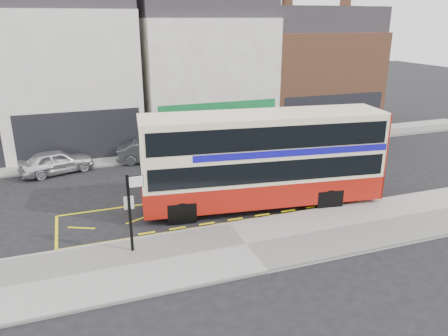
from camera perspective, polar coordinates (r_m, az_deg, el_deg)
name	(u,v)px	position (r m, az deg, el deg)	size (l,w,h in m)	color
ground	(226,223)	(19.29, 0.25, -7.15)	(120.00, 120.00, 0.00)	black
pavement	(246,245)	(17.36, 2.88, -10.07)	(40.00, 4.00, 0.15)	gray
kerb	(229,225)	(18.94, 0.64, -7.41)	(40.00, 0.15, 0.15)	gray
far_pavement	(169,152)	(29.15, -7.16, 2.06)	(50.00, 3.00, 0.15)	gray
road_markings	(214,208)	(20.65, -1.27, -5.29)	(14.00, 3.40, 0.01)	yellow
terrace_left	(71,68)	(31.42, -19.30, 12.17)	(8.00, 8.01, 11.80)	silver
terrace_green_shop	(201,67)	(32.83, -3.01, 12.99)	(9.00, 8.01, 11.30)	white
terrace_right	(309,70)	(36.49, 10.99, 12.50)	(9.00, 8.01, 10.30)	brown
double_decker_bus	(263,158)	(20.27, 5.17, 1.26)	(11.43, 3.98, 4.47)	beige
bus_stop_post	(131,206)	(16.43, -12.06, -4.84)	(0.76, 0.13, 3.05)	black
car_silver	(57,162)	(26.82, -21.01, 0.78)	(1.64, 4.07, 1.39)	silver
car_grey	(152,151)	(27.43, -9.45, 2.20)	(1.46, 4.19, 1.38)	#45494D
car_white	(270,145)	(28.65, 6.05, 3.01)	(1.84, 4.52, 1.31)	silver
street_tree_right	(243,85)	(31.13, 2.55, 10.73)	(2.73, 2.73, 5.91)	black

